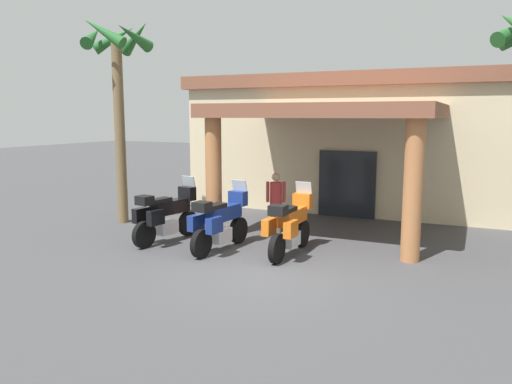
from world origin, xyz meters
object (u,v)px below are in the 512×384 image
motel_building (365,140)px  motorcycle_black (166,215)px  motorcycle_orange (290,225)px  palm_tree_roadside (118,72)px  motorcycle_blue (220,222)px  pedestrian (276,199)px

motel_building → motorcycle_black: 8.26m
motel_building → motorcycle_orange: size_ratio=5.50×
motel_building → motorcycle_orange: 7.35m
motorcycle_black → palm_tree_roadside: palm_tree_roadside is taller
motorcycle_blue → pedestrian: 2.21m
motel_building → motorcycle_blue: size_ratio=5.49×
motorcycle_orange → palm_tree_roadside: 7.02m
motorcycle_blue → pedestrian: pedestrian is taller
motorcycle_black → motorcycle_blue: bearing=-84.1°
palm_tree_roadside → motel_building: bearing=46.7°
motorcycle_blue → motel_building: bearing=-6.8°
motel_building → palm_tree_roadside: palm_tree_roadside is taller
motorcycle_blue → motorcycle_orange: same height
motorcycle_black → palm_tree_roadside: size_ratio=0.37×
motel_building → pedestrian: size_ratio=7.28×
pedestrian → palm_tree_roadside: size_ratio=0.28×
motel_building → motorcycle_black: size_ratio=5.51×
motorcycle_blue → motorcycle_orange: bearing=-72.5°
motel_building → motorcycle_black: motel_building is taller
motorcycle_black → motel_building: bearing=-13.8°
motorcycle_black → motorcycle_blue: same height
motorcycle_orange → palm_tree_roadside: bearing=79.6°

